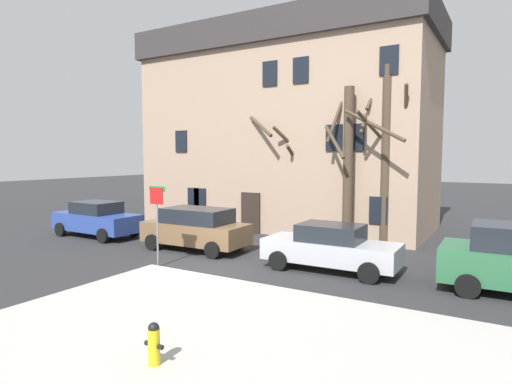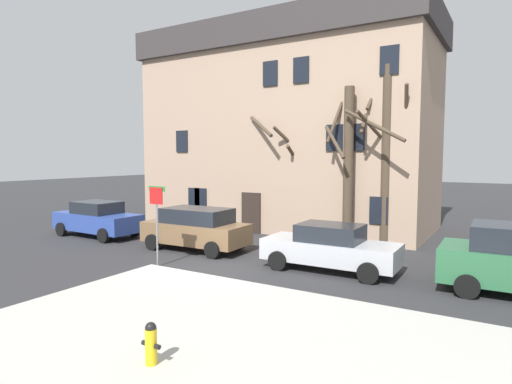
{
  "view_description": "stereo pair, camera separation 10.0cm",
  "coord_description": "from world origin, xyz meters",
  "px_view_note": "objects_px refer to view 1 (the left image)",
  "views": [
    {
      "loc": [
        9.06,
        -12.0,
        3.96
      ],
      "look_at": [
        -0.23,
        3.59,
        2.45
      ],
      "focal_mm": 30.26,
      "sensor_mm": 36.0,
      "label": 1
    },
    {
      "loc": [
        9.14,
        -11.95,
        3.96
      ],
      "look_at": [
        -0.23,
        3.59,
        2.45
      ],
      "focal_mm": 30.26,
      "sensor_mm": 36.0,
      "label": 2
    }
  ],
  "objects_px": {
    "tree_bare_near": "(278,171)",
    "tree_bare_far": "(385,151)",
    "street_sign_pole": "(157,211)",
    "bicycle_leaning": "(181,221)",
    "car_brown_wagon": "(196,228)",
    "building_main": "(286,127)",
    "fire_hydrant": "(154,343)",
    "car_blue_sedan": "(97,219)",
    "car_silver_sedan": "(331,247)",
    "tree_bare_mid": "(348,160)"
  },
  "relations": [
    {
      "from": "tree_bare_near",
      "to": "tree_bare_far",
      "type": "xyz_separation_m",
      "value": [
        5.37,
        -0.22,
        0.96
      ]
    },
    {
      "from": "street_sign_pole",
      "to": "bicycle_leaning",
      "type": "distance_m",
      "value": 8.89
    },
    {
      "from": "tree_bare_far",
      "to": "car_brown_wagon",
      "type": "bearing_deg",
      "value": -144.31
    },
    {
      "from": "building_main",
      "to": "fire_hydrant",
      "type": "distance_m",
      "value": 18.33
    },
    {
      "from": "car_blue_sedan",
      "to": "car_silver_sedan",
      "type": "xyz_separation_m",
      "value": [
        12.23,
        -0.13,
        -0.05
      ]
    },
    {
      "from": "car_brown_wagon",
      "to": "street_sign_pole",
      "type": "height_order",
      "value": "street_sign_pole"
    },
    {
      "from": "car_silver_sedan",
      "to": "fire_hydrant",
      "type": "distance_m",
      "value": 8.33
    },
    {
      "from": "building_main",
      "to": "car_brown_wagon",
      "type": "distance_m",
      "value": 9.39
    },
    {
      "from": "car_brown_wagon",
      "to": "street_sign_pole",
      "type": "relative_size",
      "value": 1.58
    },
    {
      "from": "car_silver_sedan",
      "to": "tree_bare_near",
      "type": "bearing_deg",
      "value": 132.88
    },
    {
      "from": "tree_bare_near",
      "to": "car_brown_wagon",
      "type": "xyz_separation_m",
      "value": [
        -1.26,
        -4.98,
        -2.31
      ]
    },
    {
      "from": "tree_bare_mid",
      "to": "street_sign_pole",
      "type": "relative_size",
      "value": 2.41
    },
    {
      "from": "fire_hydrant",
      "to": "street_sign_pole",
      "type": "bearing_deg",
      "value": 133.09
    },
    {
      "from": "tree_bare_mid",
      "to": "tree_bare_near",
      "type": "bearing_deg",
      "value": 169.52
    },
    {
      "from": "bicycle_leaning",
      "to": "tree_bare_far",
      "type": "bearing_deg",
      "value": 2.8
    },
    {
      "from": "car_silver_sedan",
      "to": "fire_hydrant",
      "type": "xyz_separation_m",
      "value": [
        -0.24,
        -8.32,
        -0.28
      ]
    },
    {
      "from": "car_blue_sedan",
      "to": "bicycle_leaning",
      "type": "xyz_separation_m",
      "value": [
        1.68,
        4.31,
        -0.5
      ]
    },
    {
      "from": "tree_bare_far",
      "to": "building_main",
      "type": "bearing_deg",
      "value": 152.65
    },
    {
      "from": "tree_bare_far",
      "to": "car_blue_sedan",
      "type": "height_order",
      "value": "tree_bare_far"
    },
    {
      "from": "building_main",
      "to": "tree_bare_mid",
      "type": "bearing_deg",
      "value": -37.61
    },
    {
      "from": "fire_hydrant",
      "to": "street_sign_pole",
      "type": "xyz_separation_m",
      "value": [
        -5.27,
        5.64,
        1.49
      ]
    },
    {
      "from": "building_main",
      "to": "tree_bare_near",
      "type": "relative_size",
      "value": 2.72
    },
    {
      "from": "car_brown_wagon",
      "to": "car_silver_sedan",
      "type": "distance_m",
      "value": 6.1
    },
    {
      "from": "car_brown_wagon",
      "to": "street_sign_pole",
      "type": "distance_m",
      "value": 3.16
    },
    {
      "from": "tree_bare_mid",
      "to": "tree_bare_far",
      "type": "distance_m",
      "value": 1.61
    },
    {
      "from": "tree_bare_mid",
      "to": "fire_hydrant",
      "type": "relative_size",
      "value": 8.72
    },
    {
      "from": "car_brown_wagon",
      "to": "tree_bare_near",
      "type": "bearing_deg",
      "value": 75.81
    },
    {
      "from": "car_brown_wagon",
      "to": "tree_bare_mid",
      "type": "bearing_deg",
      "value": 39.55
    },
    {
      "from": "tree_bare_far",
      "to": "street_sign_pole",
      "type": "bearing_deg",
      "value": -128.29
    },
    {
      "from": "tree_bare_far",
      "to": "street_sign_pole",
      "type": "relative_size",
      "value": 2.75
    },
    {
      "from": "car_silver_sedan",
      "to": "car_blue_sedan",
      "type": "bearing_deg",
      "value": 179.4
    },
    {
      "from": "tree_bare_near",
      "to": "fire_hydrant",
      "type": "xyz_separation_m",
      "value": [
        4.59,
        -13.52,
        -2.7
      ]
    },
    {
      "from": "tree_bare_near",
      "to": "car_blue_sedan",
      "type": "bearing_deg",
      "value": -145.57
    },
    {
      "from": "street_sign_pole",
      "to": "tree_bare_mid",
      "type": "bearing_deg",
      "value": 57.41
    },
    {
      "from": "building_main",
      "to": "car_blue_sedan",
      "type": "bearing_deg",
      "value": -127.46
    },
    {
      "from": "tree_bare_far",
      "to": "car_blue_sedan",
      "type": "distance_m",
      "value": 14.06
    },
    {
      "from": "car_blue_sedan",
      "to": "car_brown_wagon",
      "type": "distance_m",
      "value": 6.14
    },
    {
      "from": "fire_hydrant",
      "to": "car_brown_wagon",
      "type": "bearing_deg",
      "value": 124.41
    },
    {
      "from": "car_silver_sedan",
      "to": "building_main",
      "type": "bearing_deg",
      "value": 125.46
    },
    {
      "from": "bicycle_leaning",
      "to": "car_silver_sedan",
      "type": "bearing_deg",
      "value": -22.83
    },
    {
      "from": "car_brown_wagon",
      "to": "building_main",
      "type": "bearing_deg",
      "value": 88.94
    },
    {
      "from": "street_sign_pole",
      "to": "fire_hydrant",
      "type": "bearing_deg",
      "value": -46.91
    },
    {
      "from": "tree_bare_mid",
      "to": "street_sign_pole",
      "type": "distance_m",
      "value": 8.68
    },
    {
      "from": "tree_bare_far",
      "to": "fire_hydrant",
      "type": "height_order",
      "value": "tree_bare_far"
    },
    {
      "from": "tree_bare_far",
      "to": "car_silver_sedan",
      "type": "bearing_deg",
      "value": -96.19
    },
    {
      "from": "building_main",
      "to": "bicycle_leaning",
      "type": "height_order",
      "value": "building_main"
    },
    {
      "from": "tree_bare_far",
      "to": "tree_bare_near",
      "type": "bearing_deg",
      "value": 177.7
    },
    {
      "from": "street_sign_pole",
      "to": "bicycle_leaning",
      "type": "bearing_deg",
      "value": 125.29
    },
    {
      "from": "fire_hydrant",
      "to": "bicycle_leaning",
      "type": "bearing_deg",
      "value": 128.95
    },
    {
      "from": "street_sign_pole",
      "to": "tree_bare_far",
      "type": "bearing_deg",
      "value": 51.71
    }
  ]
}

